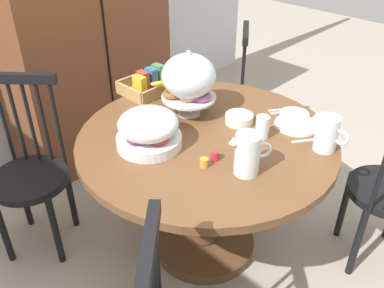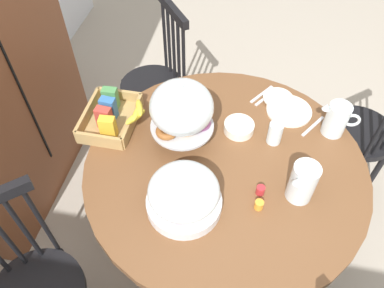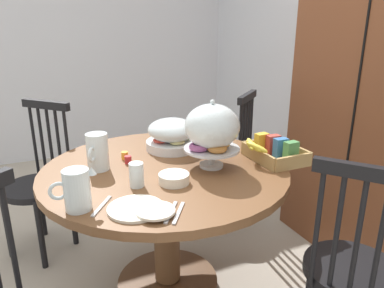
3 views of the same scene
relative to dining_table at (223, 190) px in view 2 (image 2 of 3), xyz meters
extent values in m
plane|color=#A89E8E|center=(-0.12, -0.17, -0.53)|extent=(10.00, 10.00, 0.00)
cube|color=black|center=(0.20, 1.04, 0.51)|extent=(0.01, 0.01, 1.52)
cylinder|color=brown|center=(0.00, 0.00, 0.19)|extent=(1.24, 1.24, 0.04)
cylinder|color=brown|center=(0.00, 0.00, -0.15)|extent=(0.14, 0.14, 0.63)
cylinder|color=brown|center=(0.00, 0.00, -0.50)|extent=(0.56, 0.56, 0.06)
cylinder|color=black|center=(-0.42, 0.67, -0.31)|extent=(0.04, 0.04, 0.45)
cylinder|color=black|center=(-0.49, 0.79, 0.16)|extent=(0.02, 0.02, 0.48)
cylinder|color=black|center=(-0.45, 0.74, 0.16)|extent=(0.02, 0.02, 0.48)
cylinder|color=black|center=(-0.40, 0.69, 0.16)|extent=(0.02, 0.02, 0.48)
cylinder|color=black|center=(0.59, -0.70, -0.08)|extent=(0.40, 0.40, 0.04)
cylinder|color=black|center=(0.79, -0.72, -0.31)|extent=(0.04, 0.04, 0.45)
cylinder|color=black|center=(0.61, -0.50, -0.31)|extent=(0.04, 0.04, 0.45)
cylinder|color=black|center=(0.58, -0.90, -0.31)|extent=(0.04, 0.04, 0.45)
cylinder|color=black|center=(0.40, -0.68, -0.31)|extent=(0.04, 0.04, 0.45)
cylinder|color=black|center=(0.38, -0.70, 0.16)|extent=(0.02, 0.02, 0.48)
cylinder|color=black|center=(0.73, 0.55, -0.08)|extent=(0.40, 0.40, 0.04)
cylinder|color=black|center=(0.76, 0.75, -0.31)|extent=(0.04, 0.04, 0.45)
cylinder|color=black|center=(0.54, 0.58, -0.31)|extent=(0.04, 0.04, 0.45)
cylinder|color=black|center=(0.93, 0.53, -0.31)|extent=(0.04, 0.04, 0.45)
cylinder|color=black|center=(0.70, 0.36, -0.31)|extent=(0.04, 0.04, 0.45)
cylinder|color=black|center=(0.94, 0.51, 0.16)|extent=(0.02, 0.02, 0.48)
cylinder|color=black|center=(0.88, 0.47, 0.16)|extent=(0.02, 0.02, 0.48)
cylinder|color=black|center=(0.83, 0.43, 0.16)|extent=(0.02, 0.02, 0.48)
cylinder|color=black|center=(0.77, 0.38, 0.16)|extent=(0.02, 0.02, 0.48)
cylinder|color=black|center=(0.72, 0.34, 0.16)|extent=(0.02, 0.02, 0.48)
cube|color=black|center=(0.83, 0.43, 0.42)|extent=(0.31, 0.25, 0.05)
cylinder|color=silver|center=(0.10, 0.21, 0.21)|extent=(0.12, 0.12, 0.02)
cylinder|color=silver|center=(0.10, 0.21, 0.25)|extent=(0.03, 0.03, 0.09)
cylinder|color=silver|center=(0.10, 0.21, 0.30)|extent=(0.28, 0.28, 0.01)
torus|color=#B27033|center=(0.16, 0.21, 0.33)|extent=(0.10, 0.10, 0.03)
torus|color=#D19347|center=(0.11, 0.26, 0.33)|extent=(0.10, 0.10, 0.03)
torus|color=#935628|center=(0.03, 0.27, 0.33)|extent=(0.10, 0.10, 0.03)
torus|color=tan|center=(0.07, 0.19, 0.33)|extent=(0.10, 0.10, 0.03)
torus|color=#994C84|center=(0.11, 0.14, 0.33)|extent=(0.10, 0.10, 0.03)
ellipsoid|color=silver|center=(0.10, 0.21, 0.42)|extent=(0.27, 0.27, 0.22)
sphere|color=silver|center=(0.10, 0.21, 0.54)|extent=(0.02, 0.02, 0.02)
cylinder|color=silver|center=(-0.24, 0.13, 0.23)|extent=(0.30, 0.30, 0.05)
ellipsoid|color=beige|center=(-0.18, 0.14, 0.27)|extent=(0.09, 0.09, 0.03)
ellipsoid|color=#8CBF59|center=(-0.25, 0.20, 0.27)|extent=(0.09, 0.09, 0.03)
ellipsoid|color=#6B2D4C|center=(-0.31, 0.14, 0.27)|extent=(0.09, 0.09, 0.03)
ellipsoid|color=#CC3D33|center=(-0.24, 0.07, 0.27)|extent=(0.09, 0.09, 0.03)
ellipsoid|color=silver|center=(-0.24, 0.13, 0.32)|extent=(0.28, 0.28, 0.13)
cylinder|color=silver|center=(0.29, -0.46, 0.29)|extent=(0.10, 0.10, 0.16)
cylinder|color=orange|center=(0.29, -0.46, 0.26)|extent=(0.09, 0.09, 0.11)
cone|color=silver|center=(0.29, -0.40, 0.36)|extent=(0.04, 0.04, 0.03)
torus|color=silver|center=(0.29, -0.52, 0.30)|extent=(0.01, 0.07, 0.07)
cylinder|color=silver|center=(-0.10, -0.31, 0.30)|extent=(0.11, 0.11, 0.18)
cylinder|color=white|center=(-0.10, -0.31, 0.27)|extent=(0.09, 0.09, 0.13)
cone|color=silver|center=(-0.15, -0.28, 0.37)|extent=(0.05, 0.05, 0.03)
torus|color=silver|center=(-0.04, -0.35, 0.31)|extent=(0.07, 0.05, 0.07)
cube|color=tan|center=(0.14, 0.57, 0.21)|extent=(0.30, 0.22, 0.01)
cube|color=tan|center=(0.14, 0.46, 0.24)|extent=(0.30, 0.02, 0.07)
cube|color=tan|center=(0.14, 0.68, 0.24)|extent=(0.30, 0.02, 0.07)
cube|color=tan|center=(-0.01, 0.57, 0.24)|extent=(0.02, 0.22, 0.07)
cube|color=tan|center=(0.29, 0.57, 0.24)|extent=(0.02, 0.22, 0.07)
cube|color=gold|center=(0.05, 0.54, 0.27)|extent=(0.05, 0.07, 0.11)
cube|color=#B23D33|center=(0.10, 0.58, 0.27)|extent=(0.05, 0.07, 0.11)
cube|color=#336BAD|center=(0.17, 0.58, 0.27)|extent=(0.05, 0.07, 0.11)
cube|color=#47894C|center=(0.23, 0.60, 0.27)|extent=(0.05, 0.07, 0.11)
ellipsoid|color=yellow|center=(0.11, 0.43, 0.30)|extent=(0.14, 0.08, 0.05)
ellipsoid|color=yellow|center=(0.14, 0.43, 0.30)|extent=(0.13, 0.03, 0.05)
ellipsoid|color=yellow|center=(0.17, 0.43, 0.30)|extent=(0.14, 0.08, 0.05)
cylinder|color=white|center=(0.38, -0.26, 0.21)|extent=(0.22, 0.22, 0.01)
cylinder|color=white|center=(0.45, -0.20, 0.22)|extent=(0.15, 0.15, 0.01)
cylinder|color=white|center=(0.21, -0.03, 0.23)|extent=(0.14, 0.14, 0.04)
cylinder|color=silver|center=(0.17, -0.19, 0.26)|extent=(0.06, 0.06, 0.11)
cylinder|color=#B7282D|center=(-0.12, -0.16, 0.23)|extent=(0.04, 0.04, 0.04)
cylinder|color=orange|center=(-0.19, -0.16, 0.23)|extent=(0.04, 0.04, 0.04)
cube|color=silver|center=(0.46, -0.14, 0.21)|extent=(0.15, 0.11, 0.01)
cube|color=silver|center=(0.47, -0.12, 0.21)|extent=(0.15, 0.11, 0.01)
cube|color=silver|center=(0.30, -0.37, 0.21)|extent=(0.15, 0.11, 0.01)
camera|label=1|loc=(-1.25, -1.11, 1.25)|focal=38.71mm
camera|label=2|loc=(-1.01, -0.05, 1.54)|focal=35.81mm
camera|label=3|loc=(1.60, -0.57, 0.88)|focal=33.68mm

